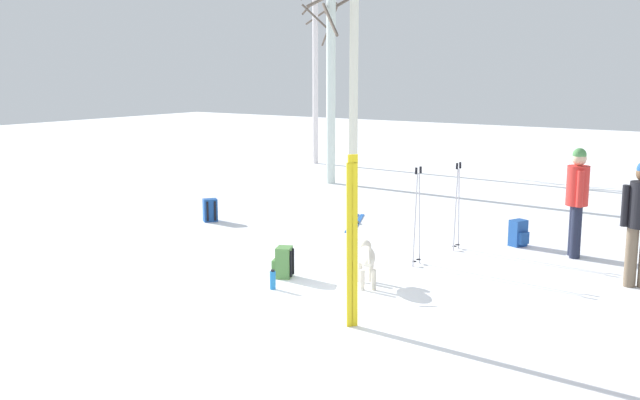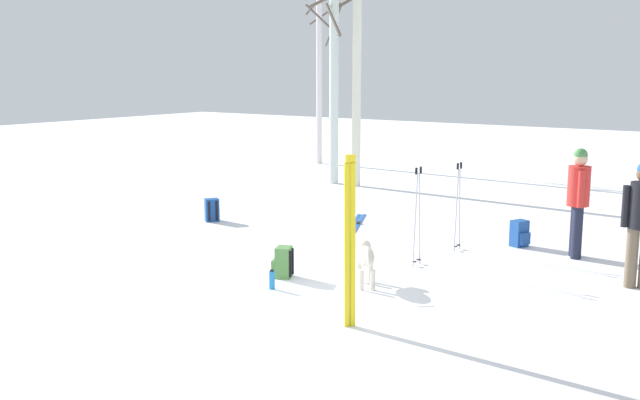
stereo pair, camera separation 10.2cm
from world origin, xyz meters
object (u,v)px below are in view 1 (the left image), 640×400
backpack_0 (284,263)px  birch_tree_2 (353,63)px  ski_pair_lying_0 (355,223)px  backpack_2 (518,233)px  birch_tree_0 (316,54)px  dog (367,257)px  backpack_1 (210,210)px  birch_tree_1 (332,45)px  ski_pair_planted_0 (352,243)px  water_bottle_0 (273,280)px  ski_poles_0 (457,204)px  ski_poles_1 (417,213)px  person_0 (577,195)px

backpack_0 → birch_tree_2: size_ratio=0.07×
ski_pair_lying_0 → backpack_2: size_ratio=3.72×
birch_tree_0 → dog: bearing=-52.4°
backpack_1 → birch_tree_1: birch_tree_1 is taller
backpack_1 → birch_tree_1: 6.31m
birch_tree_1 → ski_pair_planted_0: bearing=-55.3°
backpack_0 → water_bottle_0: 0.60m
ski_poles_0 → birch_tree_1: size_ratio=0.21×
backpack_1 → birch_tree_0: birch_tree_0 is taller
backpack_1 → water_bottle_0: 4.75m
dog → backpack_2: size_ratio=1.72×
birch_tree_1 → ski_poles_1: bearing=-47.5°
backpack_1 → birch_tree_2: birch_tree_2 is taller
ski_pair_planted_0 → backpack_1: (-5.42, 3.52, -0.77)m
backpack_2 → birch_tree_1: size_ratio=0.07×
person_0 → ski_poles_1: bearing=-134.4°
dog → backpack_1: bearing=157.0°
person_0 → birch_tree_0: bearing=143.8°
backpack_0 → backpack_1: same height
ski_poles_0 → backpack_2: ski_poles_0 is taller
backpack_1 → backpack_2: 5.80m
birch_tree_2 → birch_tree_0: bearing=136.0°
dog → person_0: bearing=59.2°
ski_pair_lying_0 → backpack_1: size_ratio=3.72×
backpack_0 → backpack_2: bearing=60.7°
ski_pair_planted_0 → ski_poles_0: bearing=97.4°
backpack_0 → birch_tree_0: 13.21m
backpack_2 → birch_tree_1: 8.18m
water_bottle_0 → birch_tree_1: 9.96m
person_0 → birch_tree_1: birch_tree_1 is taller
ski_pair_planted_0 → backpack_1: ski_pair_planted_0 is taller
ski_pair_lying_0 → backpack_2: 3.21m
person_0 → dog: 3.74m
ski_poles_1 → backpack_0: (-1.24, -1.66, -0.58)m
person_0 → birch_tree_2: bearing=148.3°
person_0 → birch_tree_2: 8.09m
ski_poles_1 → backpack_0: 2.16m
water_bottle_0 → person_0: bearing=55.1°
birch_tree_0 → person_0: bearing=-36.2°
dog → backpack_1: size_ratio=1.72×
person_0 → ski_pair_planted_0: (-1.18, -4.70, 0.01)m
person_0 → birch_tree_1: 8.80m
ski_pair_lying_0 → ski_poles_1: ski_poles_1 is taller
ski_poles_0 → birch_tree_1: bearing=139.5°
ski_poles_0 → birch_tree_2: 7.21m
dog → ski_pair_lying_0: 4.11m
ski_pair_lying_0 → ski_pair_planted_0: bearing=-58.7°
backpack_1 → birch_tree_0: (-3.37, 8.48, 3.11)m
backpack_1 → birch_tree_0: size_ratio=0.07×
person_0 → backpack_0: size_ratio=3.90×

